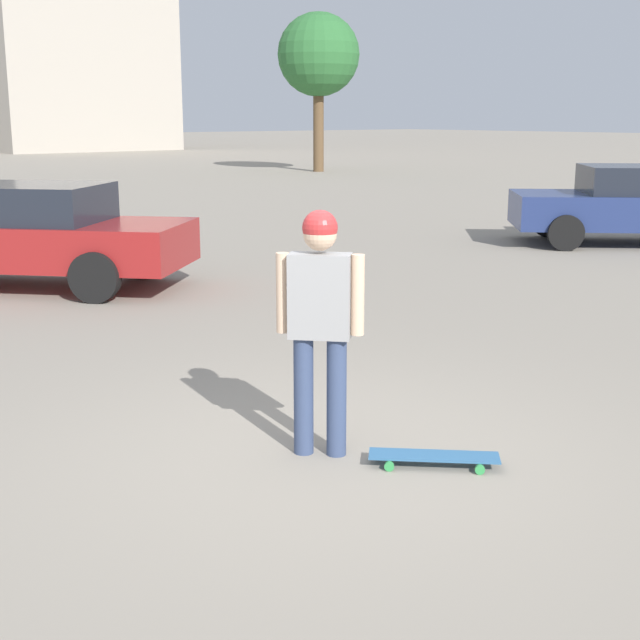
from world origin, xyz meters
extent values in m
plane|color=gray|center=(0.00, 0.00, 0.00)|extent=(220.00, 220.00, 0.00)
cylinder|color=#38476B|center=(-0.09, -0.08, 0.43)|extent=(0.14, 0.14, 0.86)
cylinder|color=#38476B|center=(0.09, 0.08, 0.43)|extent=(0.14, 0.14, 0.86)
cube|color=#999999|center=(0.00, 0.00, 1.16)|extent=(0.45, 0.44, 0.59)
cylinder|color=beige|center=(-0.19, -0.18, 1.18)|extent=(0.09, 0.09, 0.56)
cylinder|color=beige|center=(0.19, 0.18, 1.18)|extent=(0.09, 0.09, 0.56)
sphere|color=beige|center=(0.00, 0.00, 1.60)|extent=(0.23, 0.23, 0.23)
sphere|color=red|center=(0.00, 0.00, 1.64)|extent=(0.25, 0.25, 0.25)
cube|color=#336693|center=(0.68, 0.47, 0.07)|extent=(0.79, 0.80, 0.01)
cylinder|color=green|center=(0.55, 0.16, 0.03)|extent=(0.07, 0.07, 0.07)
cylinder|color=green|center=(0.38, 0.34, 0.03)|extent=(0.07, 0.07, 0.07)
cylinder|color=green|center=(0.99, 0.60, 0.03)|extent=(0.07, 0.07, 0.07)
cylinder|color=green|center=(0.81, 0.77, 0.03)|extent=(0.07, 0.07, 0.07)
cube|color=maroon|center=(-7.65, 0.78, 0.63)|extent=(4.71, 4.48, 0.60)
cube|color=#1E232D|center=(-7.57, 0.86, 1.19)|extent=(2.65, 2.61, 0.52)
cylinder|color=black|center=(-5.97, 1.10, 0.33)|extent=(0.63, 0.60, 0.67)
cylinder|color=black|center=(-7.16, 2.42, 0.33)|extent=(0.63, 0.60, 0.67)
cube|color=navy|center=(-4.65, 11.29, 0.64)|extent=(4.29, 4.36, 0.63)
cube|color=#1E232D|center=(-4.58, 11.36, 1.21)|extent=(2.54, 2.55, 0.51)
cylinder|color=black|center=(-4.87, 9.69, 0.32)|extent=(0.59, 0.61, 0.65)
cylinder|color=black|center=(-6.24, 10.99, 0.32)|extent=(0.59, 0.61, 0.65)
cylinder|color=brown|center=(-25.69, 20.88, 1.84)|extent=(0.45, 0.45, 3.68)
sphere|color=#2D6B33|center=(-25.69, 20.88, 4.89)|extent=(3.48, 3.48, 3.48)
camera|label=1|loc=(4.69, -3.83, 2.39)|focal=50.00mm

